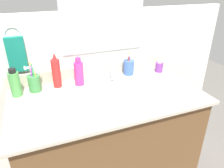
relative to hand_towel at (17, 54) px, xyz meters
The scene contains 16 objects.
vanity_cabinet 0.87m from the hand_towel, 33.77° to the right, with size 1.12×0.58×0.82m, color brown.
countertop 0.63m from the hand_towel, 33.77° to the right, with size 1.17×0.63×0.02m, color beige.
backsplash 0.52m from the hand_towel, ahead, with size 1.17×0.02×0.09m, color beige.
back_wall 0.64m from the hand_towel, ahead, with size 2.27×0.04×1.30m, color silver.
mirror_panel 0.63m from the hand_towel, ahead, with size 0.60×0.01×0.56m, color #B2BCC6.
towel_ring 0.12m from the hand_towel, 90.00° to the left, with size 0.10×0.10×0.01m, color silver.
hand_towel is the anchor object (origin of this frame).
sink_basin 0.71m from the hand_towel, 28.06° to the right, with size 0.39×0.39×0.11m.
faucet 0.62m from the hand_towel, 11.30° to the right, with size 0.16×0.10×0.08m.
bottle_toner_green 0.19m from the hand_towel, 104.63° to the right, with size 0.06×0.06×0.18m.
bottle_soap_pink 0.40m from the hand_towel, 17.98° to the right, with size 0.06×0.06×0.19m.
bottle_spray_red 0.26m from the hand_towel, 23.33° to the right, with size 0.05×0.05×0.23m.
bottle_cream_purple 1.01m from the hand_towel, ahead, with size 0.06×0.06×0.09m.
cup_green 0.21m from the hand_towel, 54.39° to the right, with size 0.09×0.08×0.19m.
cup_blue_plastic 0.77m from the hand_towel, ahead, with size 0.08×0.08×0.18m.
soap_bar 0.90m from the hand_towel, ahead, with size 0.06×0.04×0.02m, color white.
Camera 1 is at (-0.39, -1.08, 1.48)m, focal length 33.98 mm.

